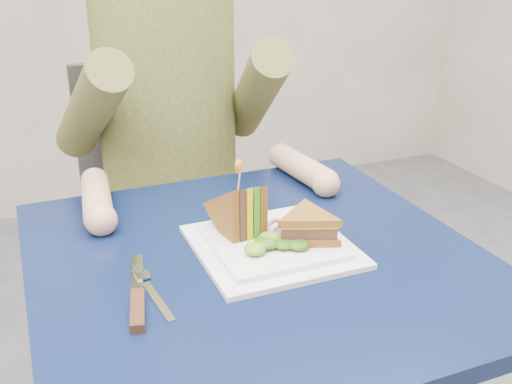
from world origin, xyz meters
name	(u,v)px	position (x,y,z in m)	size (l,w,h in m)	color
table	(257,294)	(0.00, 0.00, 0.65)	(0.75, 0.75, 0.73)	black
chair	(165,206)	(0.00, 0.67, 0.54)	(0.42, 0.40, 0.93)	#47474C
diner	(168,82)	(0.00, 0.56, 0.91)	(0.54, 0.59, 0.74)	#505526
plate	(272,244)	(0.03, 0.01, 0.74)	(0.26, 0.26, 0.02)	white
sandwich_flat	(308,226)	(0.09, -0.02, 0.78)	(0.16, 0.16, 0.05)	brown
sandwich_upright	(239,215)	(-0.01, 0.05, 0.78)	(0.09, 0.15, 0.15)	brown
fork	(152,292)	(-0.19, -0.05, 0.73)	(0.03, 0.18, 0.01)	silver
knife	(138,303)	(-0.22, -0.08, 0.74)	(0.06, 0.22, 0.02)	silver
toothpick	(239,181)	(-0.01, 0.05, 0.85)	(0.00, 0.00, 0.06)	tan
toothpick_frill	(239,165)	(-0.01, 0.05, 0.88)	(0.01, 0.01, 0.02)	orange
lettuce_spill	(273,231)	(0.04, 0.02, 0.76)	(0.15, 0.13, 0.02)	#337A14
onion_ring	(279,228)	(0.05, 0.01, 0.77)	(0.04, 0.04, 0.01)	#9E4C7A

